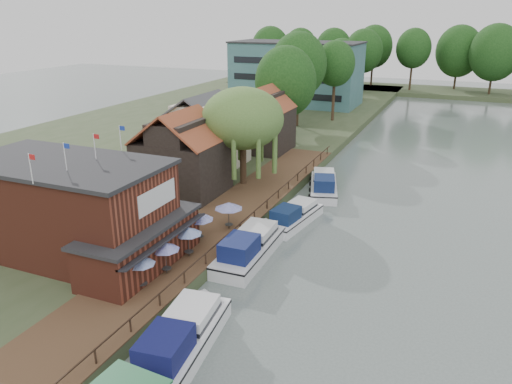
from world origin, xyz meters
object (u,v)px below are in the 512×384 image
at_px(pub, 88,211).
at_px(umbrella_0, 141,273).
at_px(cruiser_1, 249,244).
at_px(cottage_c, 263,119).
at_px(umbrella_1, 166,258).
at_px(hotel_block, 296,73).
at_px(willow, 243,137).
at_px(cottage_a, 182,153).
at_px(umbrella_3, 199,227).
at_px(umbrella_2, 188,242).
at_px(cruiser_3, 324,182).
at_px(cruiser_2, 294,213).
at_px(cruiser_0, 181,334).
at_px(cottage_b, 204,130).
at_px(umbrella_4, 229,215).

xyz_separation_m(pub, umbrella_0, (6.47, -2.70, -2.36)).
bearing_deg(cruiser_1, pub, -151.21).
relative_size(cottage_c, umbrella_1, 3.58).
relative_size(hotel_block, umbrella_1, 10.69).
bearing_deg(umbrella_1, pub, 177.81).
relative_size(willow, cruiser_1, 1.01).
height_order(cottage_c, umbrella_0, cottage_c).
bearing_deg(umbrella_1, umbrella_0, -97.54).
relative_size(cottage_a, umbrella_3, 3.59).
bearing_deg(umbrella_2, cruiser_1, 44.17).
distance_m(pub, cruiser_3, 26.39).
relative_size(umbrella_0, cruiser_2, 0.27).
relative_size(cottage_c, cruiser_2, 0.96).
xyz_separation_m(umbrella_1, cruiser_2, (4.61, 14.27, -1.23)).
relative_size(umbrella_3, cruiser_1, 0.23).
bearing_deg(cruiser_2, umbrella_2, -103.09).
bearing_deg(cottage_a, cruiser_2, -4.57).
bearing_deg(cruiser_0, umbrella_0, 137.98).
bearing_deg(cottage_b, umbrella_2, -63.98).
bearing_deg(umbrella_2, willow, 101.11).
xyz_separation_m(cottage_b, umbrella_1, (10.79, -25.26, -2.96)).
height_order(umbrella_3, cruiser_0, umbrella_3).
xyz_separation_m(willow, umbrella_3, (2.77, -14.60, -3.93)).
xyz_separation_m(pub, umbrella_3, (6.27, 5.40, -2.36)).
bearing_deg(umbrella_4, umbrella_0, -94.84).
distance_m(willow, umbrella_0, 23.22).
relative_size(umbrella_3, cruiser_3, 0.25).
bearing_deg(umbrella_4, cruiser_0, -74.19).
distance_m(willow, umbrella_2, 18.10).
height_order(willow, umbrella_4, willow).
xyz_separation_m(pub, cruiser_1, (10.40, 6.06, -3.39)).
bearing_deg(umbrella_0, umbrella_4, 85.16).
relative_size(umbrella_1, cruiser_2, 0.27).
bearing_deg(umbrella_2, cottage_a, 122.64).
bearing_deg(umbrella_2, umbrella_0, -94.62).
relative_size(umbrella_2, cruiser_1, 0.23).
relative_size(cottage_a, willow, 0.82).
xyz_separation_m(umbrella_1, cruiser_1, (3.61, 6.32, -1.03)).
height_order(cruiser_2, cruiser_3, cruiser_3).
relative_size(cottage_b, willow, 0.92).
bearing_deg(cottage_b, hotel_block, 94.97).
bearing_deg(pub, umbrella_3, 40.73).
distance_m(willow, cruiser_1, 16.32).
relative_size(cruiser_0, cruiser_1, 1.01).
bearing_deg(pub, cottage_c, 90.00).
bearing_deg(umbrella_0, umbrella_3, 91.40).
bearing_deg(umbrella_0, umbrella_2, 85.38).
xyz_separation_m(willow, cruiser_2, (7.91, -5.99, -5.16)).
relative_size(umbrella_1, cruiser_3, 0.25).
distance_m(cottage_c, willow, 14.46).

